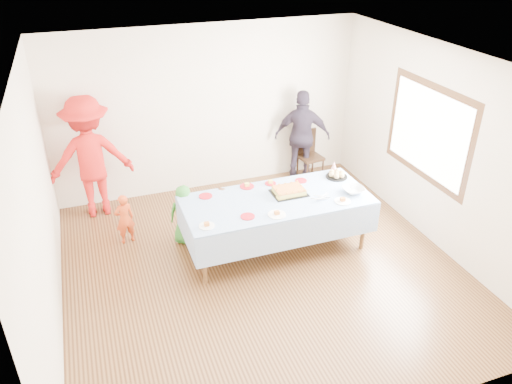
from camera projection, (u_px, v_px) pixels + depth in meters
ground at (262, 267)px, 6.59m from camera, size 5.00×5.00×0.00m
room_walls at (267, 143)px, 5.76m from camera, size 5.04×5.04×2.72m
party_table at (277, 202)px, 6.65m from camera, size 2.50×1.10×0.78m
birthday_cake at (289, 191)px, 6.73m from camera, size 0.46×0.36×0.08m
rolls_tray at (337, 175)px, 7.15m from camera, size 0.31×0.31×0.09m
punch_bowl at (354, 190)px, 6.75m from camera, size 0.29×0.29×0.07m
party_hat at (334, 167)px, 7.28m from camera, size 0.10×0.10×0.18m
fork_pile at (322, 198)px, 6.58m from camera, size 0.24×0.18×0.07m
plate_red_far_a at (206, 196)px, 6.67m from camera, size 0.18×0.18×0.01m
plate_red_far_b at (247, 186)px, 6.91m from camera, size 0.20×0.20×0.01m
plate_red_far_c at (270, 183)px, 6.99m from camera, size 0.16×0.16×0.01m
plate_red_far_d at (301, 181)px, 7.07m from camera, size 0.17×0.17×0.01m
plate_red_near at (248, 216)px, 6.21m from camera, size 0.18×0.18×0.01m
plate_white_left at (207, 226)px, 6.02m from camera, size 0.20×0.20×0.01m
plate_white_mid at (277, 215)px, 6.25m from camera, size 0.23×0.23×0.01m
plate_white_right at (343, 201)px, 6.55m from camera, size 0.22×0.22×0.01m
dining_chair at (309, 152)px, 8.69m from camera, size 0.42×0.42×0.86m
toddler_left at (125, 219)px, 6.94m from camera, size 0.31×0.24×0.75m
toddler_mid at (185, 215)px, 6.91m from camera, size 0.51×0.44×0.88m
toddler_right at (221, 212)px, 7.06m from camera, size 0.46×0.40×0.79m
adult_left at (90, 157)px, 7.39m from camera, size 1.23×0.72×1.88m
adult_right at (302, 136)px, 8.48m from camera, size 1.01×0.73×1.59m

